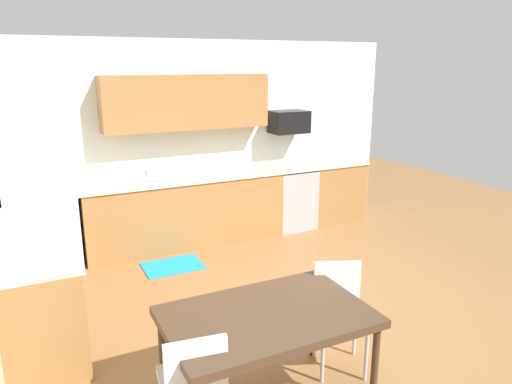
% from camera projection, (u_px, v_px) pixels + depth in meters
% --- Properties ---
extents(ground_plane, '(12.00, 12.00, 0.00)m').
position_uv_depth(ground_plane, '(300.00, 313.00, 4.77)').
color(ground_plane, olive).
extents(wall_back, '(5.80, 0.10, 2.70)m').
position_uv_depth(wall_back, '(204.00, 140.00, 6.71)').
color(wall_back, silver).
rests_on(wall_back, ground).
extents(cabinet_run_back, '(2.67, 0.60, 0.90)m').
position_uv_depth(cabinet_run_back, '(186.00, 212.00, 6.47)').
color(cabinet_run_back, olive).
rests_on(cabinet_run_back, ground).
extents(cabinet_run_back_right, '(0.88, 0.60, 0.90)m').
position_uv_depth(cabinet_run_back_right, '(332.00, 192.00, 7.48)').
color(cabinet_run_back_right, olive).
rests_on(cabinet_run_back_right, ground).
extents(cabinet_run_left, '(0.60, 2.00, 0.90)m').
position_uv_depth(cabinet_run_left, '(39.00, 285.00, 4.37)').
color(cabinet_run_left, olive).
rests_on(cabinet_run_left, ground).
extents(countertop_back, '(4.80, 0.64, 0.04)m').
position_uv_depth(countertop_back, '(214.00, 175.00, 6.52)').
color(countertop_back, beige).
rests_on(countertop_back, cabinet_run_back).
extents(countertop_left, '(0.64, 2.00, 0.04)m').
position_uv_depth(countertop_left, '(33.00, 236.00, 4.25)').
color(countertop_left, beige).
rests_on(countertop_left, cabinet_run_left).
extents(upper_cabinets_back, '(2.20, 0.34, 0.70)m').
position_uv_depth(upper_cabinets_back, '(187.00, 102.00, 6.25)').
color(upper_cabinets_back, olive).
extents(refrigerator, '(0.76, 0.70, 1.86)m').
position_uv_depth(refrigerator, '(39.00, 195.00, 5.52)').
color(refrigerator, white).
rests_on(refrigerator, ground).
extents(oven_range, '(0.60, 0.60, 0.91)m').
position_uv_depth(oven_range, '(291.00, 197.00, 7.16)').
color(oven_range, '#999BA0').
rests_on(oven_range, ground).
extents(microwave, '(0.54, 0.36, 0.32)m').
position_uv_depth(microwave, '(289.00, 122.00, 6.96)').
color(microwave, black).
extents(sink_basin, '(0.48, 0.40, 0.14)m').
position_uv_depth(sink_basin, '(158.00, 184.00, 6.21)').
color(sink_basin, '#A5A8AD').
rests_on(sink_basin, countertop_back).
extents(sink_faucet, '(0.02, 0.02, 0.24)m').
position_uv_depth(sink_faucet, '(154.00, 169.00, 6.32)').
color(sink_faucet, '#B2B5BA').
rests_on(sink_faucet, countertop_back).
extents(dining_table, '(1.40, 0.90, 0.75)m').
position_uv_depth(dining_table, '(267.00, 321.00, 3.30)').
color(dining_table, '#422D1E').
rests_on(dining_table, ground).
extents(chair_near_table, '(0.52, 0.52, 0.85)m').
position_uv_depth(chair_near_table, '(339.00, 307.00, 3.85)').
color(chair_near_table, white).
rests_on(chair_near_table, ground).
extents(chair_far_side, '(0.45, 0.45, 0.85)m').
position_uv_depth(chair_far_side, '(194.00, 380.00, 2.97)').
color(chair_far_side, white).
rests_on(chair_far_side, ground).
extents(floor_mat, '(0.70, 0.50, 0.01)m').
position_uv_depth(floor_mat, '(173.00, 266.00, 5.85)').
color(floor_mat, '#198CBF').
rests_on(floor_mat, ground).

